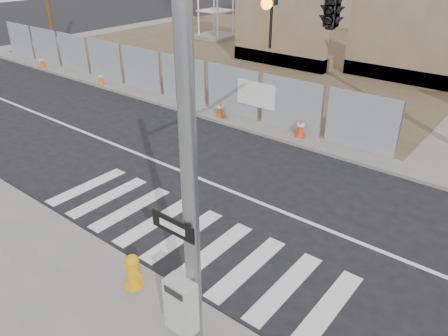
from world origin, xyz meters
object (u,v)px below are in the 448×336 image
Objects in this scene: fire_hydrant at (133,271)px; traffic_cone_a at (42,62)px; traffic_cone_d at (301,128)px; traffic_cone_b at (100,78)px; traffic_cone_c at (221,109)px; signal_pole at (291,58)px.

fire_hydrant is 20.07m from traffic_cone_a.
fire_hydrant is 1.11× the size of traffic_cone_d.
traffic_cone_b is at bearing 157.39° from fire_hydrant.
traffic_cone_c is (13.17, 0.18, 0.01)m from traffic_cone_a.
traffic_cone_d is (3.62, 0.26, 0.02)m from traffic_cone_c.
fire_hydrant reaches higher than traffic_cone_d.
fire_hydrant is (-1.96, -2.50, -4.27)m from signal_pole.
traffic_cone_b is 0.91× the size of traffic_cone_d.
traffic_cone_a is at bearing 162.62° from signal_pole.
traffic_cone_a reaches higher than traffic_cone_b.
traffic_cone_a is at bearing 180.00° from traffic_cone_b.
traffic_cone_a is 13.17m from traffic_cone_c.
fire_hydrant is 1.23× the size of traffic_cone_b.
signal_pole is at bearing -17.38° from traffic_cone_a.
traffic_cone_d is (-1.27, 9.21, -0.04)m from fire_hydrant.
fire_hydrant is at bearing -25.91° from traffic_cone_a.
traffic_cone_c is (-4.89, 8.95, -0.07)m from fire_hydrant.
traffic_cone_c is (-6.85, 6.44, -4.33)m from signal_pole.
signal_pole reaches higher than fire_hydrant.
fire_hydrant is 9.30m from traffic_cone_d.
traffic_cone_c is at bearing -175.88° from traffic_cone_d.
signal_pole reaches higher than traffic_cone_a.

